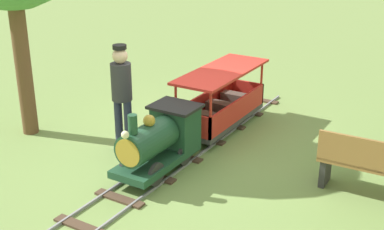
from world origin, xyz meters
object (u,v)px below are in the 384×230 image
passenger_car (221,104)px  conductor_person (122,90)px  locomotive (160,139)px  park_bench (371,166)px

passenger_car → conductor_person: size_ratio=1.23×
locomotive → passenger_car: size_ratio=0.72×
conductor_person → passenger_car: bearing=-120.3°
conductor_person → locomotive: bearing=161.4°
locomotive → park_bench: bearing=-163.2°
passenger_car → park_bench: 2.80m
passenger_car → conductor_person: 1.79m
conductor_person → park_bench: 3.57m
conductor_person → park_bench: bearing=-171.8°
locomotive → conductor_person: 1.02m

